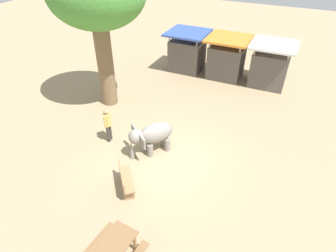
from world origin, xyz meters
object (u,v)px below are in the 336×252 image
Objects in this scene: elephant at (152,135)px; market_stall_white at (270,67)px; picnic_table_near at (112,250)px; market_stall_orange at (226,60)px; person_handler at (108,123)px; market_stall_blue at (187,53)px; wooden_bench at (125,179)px.

market_stall_white reaches higher than elephant.
elephant is 5.00m from picnic_table_near.
elephant is at bearing -95.18° from market_stall_orange.
market_stall_blue is at bearing 81.09° from person_handler.
elephant is at bearing -111.69° from market_stall_white.
wooden_bench is 11.26m from market_stall_white.
market_stall_orange reaches higher than person_handler.
market_stall_blue and market_stall_white have the same top height.
market_stall_white is (5.20, 0.00, 0.00)m from market_stall_blue.
elephant is at bearing -3.97° from person_handler.
market_stall_blue is at bearing 180.00° from market_stall_white.
person_handler is 3.12m from wooden_bench.
market_stall_orange reaches higher than wooden_bench.
market_stall_blue is (0.27, 8.58, 0.19)m from person_handler.
wooden_bench is at bearing -79.90° from market_stall_blue.
picnic_table_near is at bearing -61.50° from person_handler.
person_handler is 9.05m from market_stall_orange.
elephant is at bearing 142.16° from wooden_bench.
market_stall_orange reaches higher than picnic_table_near.
person_handler reaches higher than picnic_table_near.
elephant is 1.42× the size of wooden_bench.
picnic_table_near is at bearing -98.97° from market_stall_white.
market_stall_white is (5.47, 8.58, 0.19)m from person_handler.
elephant is 8.67m from market_stall_blue.
person_handler is at bearing -122.53° from market_stall_white.
market_stall_orange is (2.87, 8.58, 0.19)m from person_handler.
wooden_bench is at bearing -51.82° from person_handler.
picnic_table_near is at bearing -76.87° from market_stall_blue.
elephant reaches higher than wooden_bench.
person_handler reaches higher than elephant.
market_stall_white is at bearing 175.71° from picnic_table_near.
picnic_table_near is 13.47m from market_stall_white.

